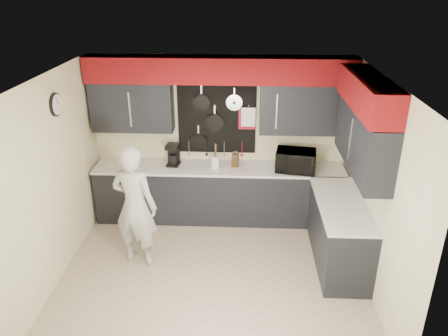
# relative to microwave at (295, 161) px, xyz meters

# --- Properties ---
(ground) EXTENTS (4.00, 4.00, 0.00)m
(ground) POSITION_rel_microwave_xyz_m (-1.17, -1.35, -1.08)
(ground) COLOR tan
(ground) RESTS_ON ground
(back_wall_assembly) EXTENTS (4.00, 0.36, 2.60)m
(back_wall_assembly) POSITION_rel_microwave_xyz_m (-1.16, 0.25, 0.93)
(back_wall_assembly) COLOR beige
(back_wall_assembly) RESTS_ON ground
(right_wall_assembly) EXTENTS (0.36, 3.50, 2.60)m
(right_wall_assembly) POSITION_rel_microwave_xyz_m (0.69, -1.09, 0.86)
(right_wall_assembly) COLOR beige
(right_wall_assembly) RESTS_ON ground
(left_wall_assembly) EXTENTS (0.05, 3.50, 2.60)m
(left_wall_assembly) POSITION_rel_microwave_xyz_m (-3.16, -1.34, 0.25)
(left_wall_assembly) COLOR beige
(left_wall_assembly) RESTS_ON ground
(base_cabinets) EXTENTS (3.95, 2.20, 0.92)m
(base_cabinets) POSITION_rel_microwave_xyz_m (-0.68, -0.22, -0.63)
(base_cabinets) COLOR black
(base_cabinets) RESTS_ON ground
(microwave) EXTENTS (0.64, 0.48, 0.33)m
(microwave) POSITION_rel_microwave_xyz_m (0.00, 0.00, 0.00)
(microwave) COLOR black
(microwave) RESTS_ON base_cabinets
(knife_block) EXTENTS (0.11, 0.11, 0.21)m
(knife_block) POSITION_rel_microwave_xyz_m (-0.92, 0.11, -0.06)
(knife_block) COLOR #3B2712
(knife_block) RESTS_ON base_cabinets
(utensil_crock) EXTENTS (0.13, 0.13, 0.17)m
(utensil_crock) POSITION_rel_microwave_xyz_m (-1.22, 0.07, -0.08)
(utensil_crock) COLOR white
(utensil_crock) RESTS_ON base_cabinets
(coffee_maker) EXTENTS (0.22, 0.25, 0.35)m
(coffee_maker) POSITION_rel_microwave_xyz_m (-1.89, 0.15, 0.02)
(coffee_maker) COLOR black
(coffee_maker) RESTS_ON base_cabinets
(person) EXTENTS (0.71, 0.57, 1.71)m
(person) POSITION_rel_microwave_xyz_m (-2.21, -1.12, -0.23)
(person) COLOR beige
(person) RESTS_ON ground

